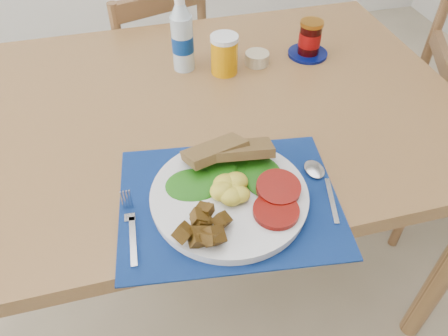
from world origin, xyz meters
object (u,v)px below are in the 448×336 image
object	(u,v)px
chair_far	(156,63)
breakfast_plate	(227,195)
jam_on_saucer	(309,41)
water_bottle	(182,39)
juice_glass	(224,55)

from	to	relation	value
chair_far	breakfast_plate	xyz separation A→B (m)	(0.03, -0.94, 0.26)
jam_on_saucer	breakfast_plate	bearing A→B (deg)	-127.24
chair_far	water_bottle	xyz separation A→B (m)	(0.04, -0.43, 0.32)
chair_far	breakfast_plate	size ratio (longest dim) A/B	3.32
water_bottle	juice_glass	world-z (taller)	water_bottle
water_bottle	juice_glass	xyz separation A→B (m)	(0.10, -0.05, -0.04)
breakfast_plate	jam_on_saucer	xyz separation A→B (m)	(0.37, 0.49, 0.02)
juice_glass	jam_on_saucer	bearing A→B (deg)	5.89
breakfast_plate	water_bottle	bearing A→B (deg)	81.85
juice_glass	jam_on_saucer	distance (m)	0.26
breakfast_plate	jam_on_saucer	bearing A→B (deg)	46.21
juice_glass	water_bottle	bearing A→B (deg)	155.09
water_bottle	juice_glass	distance (m)	0.12
juice_glass	jam_on_saucer	size ratio (longest dim) A/B	0.88
water_bottle	jam_on_saucer	distance (m)	0.36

